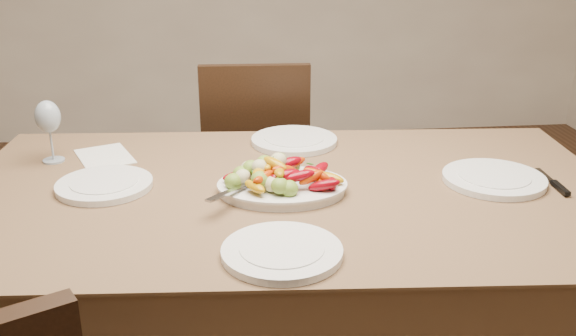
% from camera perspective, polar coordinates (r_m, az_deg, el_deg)
% --- Properties ---
extents(dining_table, '(1.91, 1.16, 0.76)m').
position_cam_1_polar(dining_table, '(1.96, 0.00, -12.10)').
color(dining_table, brown).
rests_on(dining_table, ground).
extents(chair_far, '(0.44, 0.44, 0.95)m').
position_cam_1_polar(chair_far, '(2.74, -2.88, 0.24)').
color(chair_far, black).
rests_on(chair_far, ground).
extents(serving_platter, '(0.36, 0.28, 0.02)m').
position_cam_1_polar(serving_platter, '(1.75, -0.51, -1.86)').
color(serving_platter, white).
rests_on(serving_platter, dining_table).
extents(roasted_vegetables, '(0.29, 0.21, 0.09)m').
position_cam_1_polar(roasted_vegetables, '(1.73, -0.52, -0.12)').
color(roasted_vegetables, maroon).
rests_on(roasted_vegetables, serving_platter).
extents(serving_spoon, '(0.26, 0.21, 0.03)m').
position_cam_1_polar(serving_spoon, '(1.70, -2.67, -1.24)').
color(serving_spoon, '#9EA0A8').
rests_on(serving_spoon, serving_platter).
extents(plate_left, '(0.27, 0.27, 0.02)m').
position_cam_1_polar(plate_left, '(1.85, -16.00, -1.47)').
color(plate_left, white).
rests_on(plate_left, dining_table).
extents(plate_right, '(0.29, 0.29, 0.02)m').
position_cam_1_polar(plate_right, '(1.91, 17.83, -0.94)').
color(plate_right, white).
rests_on(plate_right, dining_table).
extents(plate_far, '(0.29, 0.29, 0.02)m').
position_cam_1_polar(plate_far, '(2.14, 0.55, 2.44)').
color(plate_far, white).
rests_on(plate_far, dining_table).
extents(plate_near, '(0.27, 0.27, 0.02)m').
position_cam_1_polar(plate_near, '(1.44, -0.54, -7.49)').
color(plate_near, white).
rests_on(plate_near, dining_table).
extents(wine_glass, '(0.08, 0.08, 0.20)m').
position_cam_1_polar(wine_glass, '(2.08, -20.43, 3.21)').
color(wine_glass, '#8C99A5').
rests_on(wine_glass, dining_table).
extents(menu_card, '(0.22, 0.25, 0.00)m').
position_cam_1_polar(menu_card, '(2.10, -15.98, 1.00)').
color(menu_card, silver).
rests_on(menu_card, dining_table).
extents(table_knife, '(0.03, 0.20, 0.01)m').
position_cam_1_polar(table_knife, '(1.95, 22.50, -1.25)').
color(table_knife, '#9EA0A8').
rests_on(table_knife, dining_table).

